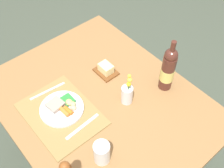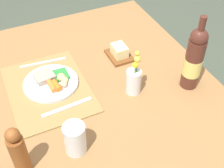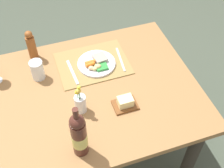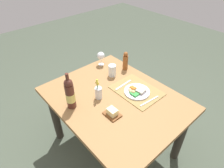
# 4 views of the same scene
# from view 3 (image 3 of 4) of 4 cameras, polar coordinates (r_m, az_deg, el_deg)

# --- Properties ---
(ground_plane) EXTENTS (8.00, 8.00, 0.00)m
(ground_plane) POSITION_cam_3_polar(r_m,az_deg,el_deg) (2.28, -2.83, -12.78)
(ground_plane) COLOR #424B3C
(dining_table) EXTENTS (1.19, 0.94, 0.70)m
(dining_table) POSITION_cam_3_polar(r_m,az_deg,el_deg) (1.79, -3.53, -3.79)
(dining_table) COLOR olive
(dining_table) RESTS_ON ground_plane
(placemat) EXTENTS (0.43, 0.32, 0.01)m
(placemat) POSITION_cam_3_polar(r_m,az_deg,el_deg) (1.84, -3.67, 3.94)
(placemat) COLOR olive
(placemat) RESTS_ON dining_table
(dinner_plate) EXTENTS (0.23, 0.23, 0.04)m
(dinner_plate) POSITION_cam_3_polar(r_m,az_deg,el_deg) (1.82, -2.91, 3.96)
(dinner_plate) COLOR white
(dinner_plate) RESTS_ON placemat
(fork) EXTENTS (0.03, 0.21, 0.00)m
(fork) POSITION_cam_3_polar(r_m,az_deg,el_deg) (1.86, 1.63, 4.72)
(fork) COLOR silver
(fork) RESTS_ON placemat
(knife) EXTENTS (0.03, 0.21, 0.00)m
(knife) POSITION_cam_3_polar(r_m,az_deg,el_deg) (1.79, -7.53, 2.27)
(knife) COLOR silver
(knife) RESTS_ON placemat
(flower_vase) EXTENTS (0.06, 0.06, 0.20)m
(flower_vase) POSITION_cam_3_polar(r_m,az_deg,el_deg) (1.57, -6.06, -3.55)
(flower_vase) COLOR silver
(flower_vase) RESTS_ON dining_table
(pepper_mill) EXTENTS (0.05, 0.05, 0.20)m
(pepper_mill) POSITION_cam_3_polar(r_m,az_deg,el_deg) (1.88, -15.09, 7.12)
(pepper_mill) COLOR brown
(pepper_mill) RESTS_ON dining_table
(butter_dish) EXTENTS (0.13, 0.10, 0.06)m
(butter_dish) POSITION_cam_3_polar(r_m,az_deg,el_deg) (1.61, 2.52, -3.59)
(butter_dish) COLOR brown
(butter_dish) RESTS_ON dining_table
(water_tumbler) EXTENTS (0.08, 0.08, 0.12)m
(water_tumbler) POSITION_cam_3_polar(r_m,az_deg,el_deg) (1.78, -13.96, 2.44)
(water_tumbler) COLOR silver
(water_tumbler) RESTS_ON dining_table
(wine_bottle) EXTENTS (0.07, 0.07, 0.33)m
(wine_bottle) POSITION_cam_3_polar(r_m,az_deg,el_deg) (1.37, -6.30, -9.62)
(wine_bottle) COLOR #4E261D
(wine_bottle) RESTS_ON dining_table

